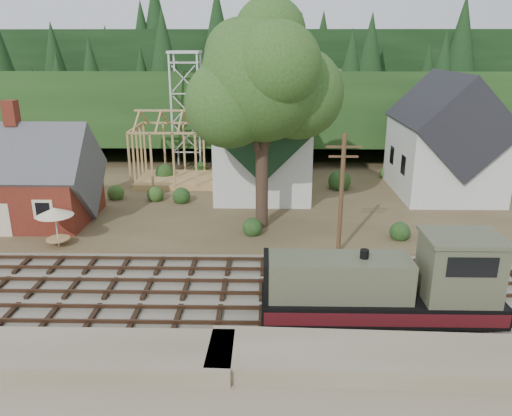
{
  "coord_description": "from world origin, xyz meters",
  "views": [
    {
      "loc": [
        2.27,
        -24.64,
        13.14
      ],
      "look_at": [
        1.66,
        6.0,
        3.0
      ],
      "focal_mm": 35.0,
      "sensor_mm": 36.0,
      "label": 1
    }
  ],
  "objects_px": {
    "car_blue": "(60,216)",
    "locomotive": "(391,287)",
    "car_green": "(8,207)",
    "car_red": "(511,186)",
    "patio_set": "(55,214)"
  },
  "relations": [
    {
      "from": "car_blue",
      "to": "locomotive",
      "type": "bearing_deg",
      "value": -50.4
    },
    {
      "from": "car_green",
      "to": "car_red",
      "type": "relative_size",
      "value": 0.87
    },
    {
      "from": "locomotive",
      "to": "patio_set",
      "type": "xyz_separation_m",
      "value": [
        -19.84,
        8.92,
        0.53
      ]
    },
    {
      "from": "patio_set",
      "to": "locomotive",
      "type": "bearing_deg",
      "value": -24.21
    },
    {
      "from": "locomotive",
      "to": "car_blue",
      "type": "bearing_deg",
      "value": 148.76
    },
    {
      "from": "car_blue",
      "to": "car_red",
      "type": "xyz_separation_m",
      "value": [
        37.22,
        9.11,
        -0.03
      ]
    },
    {
      "from": "locomotive",
      "to": "car_blue",
      "type": "height_order",
      "value": "locomotive"
    },
    {
      "from": "locomotive",
      "to": "car_green",
      "type": "height_order",
      "value": "locomotive"
    },
    {
      "from": "car_blue",
      "to": "patio_set",
      "type": "height_order",
      "value": "patio_set"
    },
    {
      "from": "locomotive",
      "to": "car_green",
      "type": "xyz_separation_m",
      "value": [
        -26.22,
        15.06,
        -1.07
      ]
    },
    {
      "from": "patio_set",
      "to": "car_red",
      "type": "bearing_deg",
      "value": 20.02
    },
    {
      "from": "car_green",
      "to": "locomotive",
      "type": "bearing_deg",
      "value": -102.79
    },
    {
      "from": "car_green",
      "to": "car_red",
      "type": "height_order",
      "value": "car_green"
    },
    {
      "from": "car_blue",
      "to": "patio_set",
      "type": "bearing_deg",
      "value": -89.91
    },
    {
      "from": "car_red",
      "to": "locomotive",
      "type": "bearing_deg",
      "value": 163.55
    }
  ]
}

